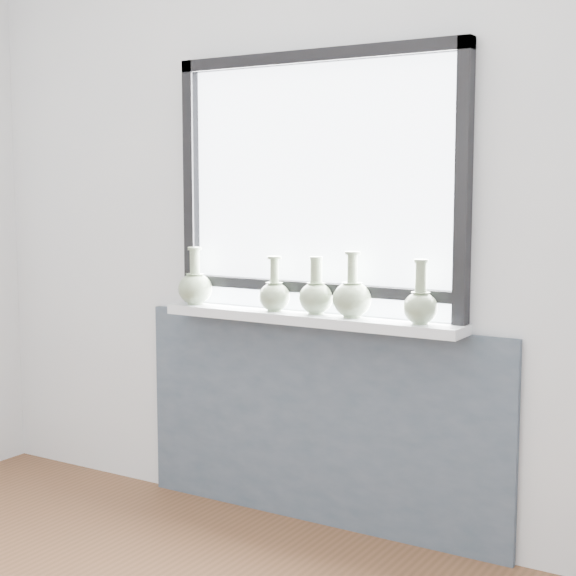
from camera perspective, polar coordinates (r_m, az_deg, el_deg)
The scene contains 9 objects.
back_wall at distance 3.62m, azimuth 2.16°, elevation 4.82°, with size 3.60×0.02×2.60m, color silver.
apron_panel at distance 3.72m, azimuth 1.87°, elevation -8.70°, with size 1.70×0.03×0.86m, color #4D5665.
windowsill at distance 3.57m, azimuth 1.34°, elevation -1.98°, with size 1.32×0.18×0.04m, color silver.
window at distance 3.58m, azimuth 1.88°, elevation 7.06°, with size 1.30×0.06×1.05m.
vase_a at distance 3.85m, azimuth -6.02°, elevation 0.12°, with size 0.15×0.15×0.25m.
vase_b at distance 3.63m, azimuth -0.89°, elevation -0.39°, with size 0.13×0.13×0.23m.
vase_c at distance 3.55m, azimuth 1.82°, elevation -0.44°, with size 0.14×0.14×0.23m.
vase_d at distance 3.46m, azimuth 4.16°, elevation -0.57°, with size 0.15×0.15×0.26m.
vase_e at distance 3.32m, azimuth 8.56°, elevation -1.03°, with size 0.13×0.13×0.24m.
Camera 1 is at (1.77, -1.34, 1.42)m, focal length 55.00 mm.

